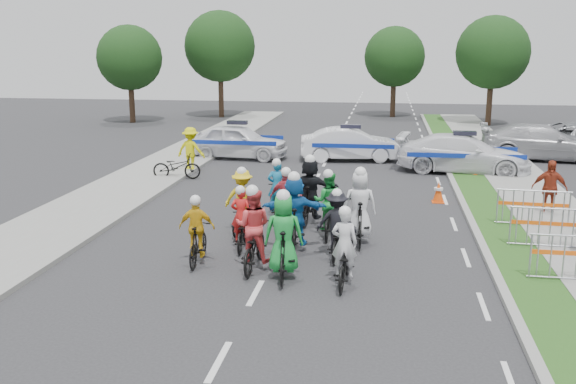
# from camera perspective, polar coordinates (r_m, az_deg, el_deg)

# --- Properties ---
(ground) EXTENTS (90.00, 90.00, 0.00)m
(ground) POSITION_cam_1_polar(r_m,az_deg,el_deg) (13.54, -2.90, -8.96)
(ground) COLOR #28282B
(ground) RESTS_ON ground
(curb_right) EXTENTS (0.20, 60.00, 0.12)m
(curb_right) POSITION_cam_1_polar(r_m,az_deg,el_deg) (18.18, 16.39, -3.50)
(curb_right) COLOR gray
(curb_right) RESTS_ON ground
(grass_strip) EXTENTS (1.20, 60.00, 0.11)m
(grass_strip) POSITION_cam_1_polar(r_m,az_deg,el_deg) (18.29, 18.57, -3.57)
(grass_strip) COLOR #254C18
(grass_strip) RESTS_ON ground
(sidewalk_right) EXTENTS (2.40, 60.00, 0.13)m
(sidewalk_right) POSITION_cam_1_polar(r_m,az_deg,el_deg) (18.69, 24.02, -3.65)
(sidewalk_right) COLOR gray
(sidewalk_right) RESTS_ON ground
(sidewalk_left) EXTENTS (3.00, 60.00, 0.13)m
(sidewalk_left) POSITION_cam_1_polar(r_m,az_deg,el_deg) (20.16, -18.35, -2.02)
(sidewalk_left) COLOR gray
(sidewalk_left) RESTS_ON ground
(rider_0) EXTENTS (0.69, 1.76, 1.77)m
(rider_0) POSITION_cam_1_polar(r_m,az_deg,el_deg) (13.85, 5.02, -5.89)
(rider_0) COLOR black
(rider_0) RESTS_ON ground
(rider_1) EXTENTS (0.90, 1.98, 2.04)m
(rider_1) POSITION_cam_1_polar(r_m,az_deg,el_deg) (14.10, -0.37, -4.65)
(rider_1) COLOR black
(rider_1) RESTS_ON ground
(rider_2) EXTENTS (0.84, 1.96, 1.99)m
(rider_2) POSITION_cam_1_polar(r_m,az_deg,el_deg) (14.75, -3.09, -4.07)
(rider_2) COLOR black
(rider_2) RESTS_ON ground
(rider_3) EXTENTS (0.86, 1.62, 1.69)m
(rider_3) POSITION_cam_1_polar(r_m,az_deg,el_deg) (15.19, -8.04, -3.98)
(rider_3) COLOR black
(rider_3) RESTS_ON ground
(rider_4) EXTENTS (0.97, 1.71, 1.74)m
(rider_4) POSITION_cam_1_polar(r_m,az_deg,el_deg) (15.51, 4.34, -3.45)
(rider_4) COLOR black
(rider_4) RESTS_ON ground
(rider_5) EXTENTS (1.68, 2.00, 2.04)m
(rider_5) POSITION_cam_1_polar(r_m,az_deg,el_deg) (15.93, 0.56, -2.32)
(rider_5) COLOR black
(rider_5) RESTS_ON ground
(rider_6) EXTENTS (0.72, 1.67, 1.66)m
(rider_6) POSITION_cam_1_polar(r_m,az_deg,el_deg) (16.23, -4.14, -3.16)
(rider_6) COLOR black
(rider_6) RESTS_ON ground
(rider_7) EXTENTS (0.89, 1.97, 2.04)m
(rider_7) POSITION_cam_1_polar(r_m,az_deg,el_deg) (16.68, 6.38, -1.93)
(rider_7) COLOR black
(rider_7) RESTS_ON ground
(rider_8) EXTENTS (0.79, 1.83, 1.85)m
(rider_8) POSITION_cam_1_polar(r_m,az_deg,el_deg) (17.24, 3.57, -1.71)
(rider_8) COLOR black
(rider_8) RESTS_ON ground
(rider_9) EXTENTS (0.92, 1.74, 1.82)m
(rider_9) POSITION_cam_1_polar(r_m,az_deg,el_deg) (17.64, -0.13, -1.30)
(rider_9) COLOR black
(rider_9) RESTS_ON ground
(rider_10) EXTENTS (1.08, 1.86, 1.85)m
(rider_10) POSITION_cam_1_polar(r_m,az_deg,el_deg) (17.57, -4.03, -1.33)
(rider_10) COLOR black
(rider_10) RESTS_ON ground
(rider_11) EXTENTS (1.66, 1.98, 2.03)m
(rider_11) POSITION_cam_1_polar(r_m,az_deg,el_deg) (18.39, 1.97, -0.25)
(rider_11) COLOR black
(rider_11) RESTS_ON ground
(rider_12) EXTENTS (0.77, 1.82, 1.80)m
(rider_12) POSITION_cam_1_polar(r_m,az_deg,el_deg) (19.07, -0.97, -0.52)
(rider_12) COLOR black
(rider_12) RESTS_ON ground
(police_car_0) EXTENTS (4.68, 2.24, 1.54)m
(police_car_0) POSITION_cam_1_polar(r_m,az_deg,el_deg) (29.15, -4.50, 4.52)
(police_car_0) COLOR white
(police_car_0) RESTS_ON ground
(police_car_1) EXTENTS (4.55, 2.09, 1.44)m
(police_car_1) POSITION_cam_1_polar(r_m,az_deg,el_deg) (28.62, 5.56, 4.24)
(police_car_1) COLOR white
(police_car_1) RESTS_ON ground
(police_car_2) EXTENTS (5.50, 2.91, 1.52)m
(police_car_2) POSITION_cam_1_polar(r_m,az_deg,el_deg) (26.74, 15.33, 3.30)
(police_car_2) COLOR white
(police_car_2) RESTS_ON ground
(civilian_sedan) EXTENTS (5.59, 2.69, 1.57)m
(civilian_sedan) POSITION_cam_1_polar(r_m,az_deg,el_deg) (30.86, 21.65, 4.13)
(civilian_sedan) COLOR #A7A7AC
(civilian_sedan) RESTS_ON ground
(spectator_2) EXTENTS (1.07, 0.58, 1.73)m
(spectator_2) POSITION_cam_1_polar(r_m,az_deg,el_deg) (20.60, 22.21, 0.28)
(spectator_2) COLOR maroon
(spectator_2) RESTS_ON ground
(marshal_hiviz) EXTENTS (1.27, 0.86, 1.81)m
(marshal_hiviz) POSITION_cam_1_polar(r_m,az_deg,el_deg) (26.20, -8.64, 3.74)
(marshal_hiviz) COLOR #D5D20B
(marshal_hiviz) RESTS_ON ground
(barrier_1) EXTENTS (2.02, 0.61, 1.12)m
(barrier_1) POSITION_cam_1_polar(r_m,az_deg,el_deg) (17.25, 22.27, -3.12)
(barrier_1) COLOR #A5A8AD
(barrier_1) RESTS_ON ground
(barrier_2) EXTENTS (2.03, 0.62, 1.12)m
(barrier_2) POSITION_cam_1_polar(r_m,az_deg,el_deg) (19.13, 20.92, -1.47)
(barrier_2) COLOR #A5A8AD
(barrier_2) RESTS_ON ground
(cone_0) EXTENTS (0.40, 0.40, 0.70)m
(cone_0) POSITION_cam_1_polar(r_m,az_deg,el_deg) (21.52, 13.23, -0.01)
(cone_0) COLOR #F24C0C
(cone_0) RESTS_ON ground
(cone_1) EXTENTS (0.40, 0.40, 0.70)m
(cone_1) POSITION_cam_1_polar(r_m,az_deg,el_deg) (26.01, 16.35, 2.03)
(cone_1) COLOR #F24C0C
(cone_1) RESTS_ON ground
(parked_bike) EXTENTS (1.89, 0.84, 0.96)m
(parked_bike) POSITION_cam_1_polar(r_m,az_deg,el_deg) (24.95, -9.87, 2.25)
(parked_bike) COLOR black
(parked_bike) RESTS_ON ground
(tree_0) EXTENTS (4.20, 4.20, 6.30)m
(tree_0) POSITION_cam_1_polar(r_m,az_deg,el_deg) (43.58, -13.92, 11.50)
(tree_0) COLOR #382619
(tree_0) RESTS_ON ground
(tree_1) EXTENTS (4.55, 4.55, 6.82)m
(tree_1) POSITION_cam_1_polar(r_m,az_deg,el_deg) (42.78, 17.74, 11.72)
(tree_1) COLOR #382619
(tree_1) RESTS_ON ground
(tree_3) EXTENTS (4.90, 4.90, 7.35)m
(tree_3) POSITION_cam_1_polar(r_m,az_deg,el_deg) (45.78, -6.07, 12.74)
(tree_3) COLOR #382619
(tree_3) RESTS_ON ground
(tree_4) EXTENTS (4.20, 4.20, 6.30)m
(tree_4) POSITION_cam_1_polar(r_m,az_deg,el_deg) (46.30, 9.45, 11.77)
(tree_4) COLOR #382619
(tree_4) RESTS_ON ground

